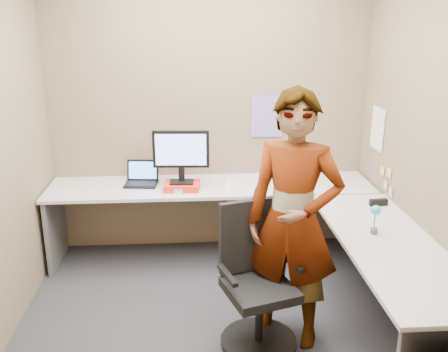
{
  "coord_description": "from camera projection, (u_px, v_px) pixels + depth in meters",
  "views": [
    {
      "loc": [
        -0.18,
        -3.35,
        2.22
      ],
      "look_at": [
        0.07,
        0.25,
        1.05
      ],
      "focal_mm": 40.0,
      "sensor_mm": 36.0,
      "label": 1
    }
  ],
  "objects": [
    {
      "name": "ground",
      "position": [
        217.0,
        314.0,
        3.88
      ],
      "size": [
        3.0,
        3.0,
        0.0
      ],
      "primitive_type": "plane",
      "color": "#26262B",
      "rests_on": "ground"
    },
    {
      "name": "wall_back",
      "position": [
        209.0,
        112.0,
        4.69
      ],
      "size": [
        3.0,
        0.0,
        3.0
      ],
      "primitive_type": "plane",
      "rotation": [
        1.57,
        0.0,
        0.0
      ],
      "color": "brown",
      "rests_on": "ground"
    },
    {
      "name": "wall_right",
      "position": [
        426.0,
        143.0,
        3.56
      ],
      "size": [
        0.0,
        2.7,
        2.7
      ],
      "primitive_type": "plane",
      "rotation": [
        1.57,
        0.0,
        -1.57
      ],
      "color": "brown",
      "rests_on": "ground"
    },
    {
      "name": "desk",
      "position": [
        267.0,
        223.0,
        4.09
      ],
      "size": [
        2.98,
        2.58,
        0.73
      ],
      "color": "#B9B9B9",
      "rests_on": "ground"
    },
    {
      "name": "paper_ream",
      "position": [
        182.0,
        186.0,
        4.45
      ],
      "size": [
        0.32,
        0.25,
        0.06
      ],
      "primitive_type": "cube",
      "rotation": [
        0.0,
        0.0,
        -0.06
      ],
      "color": "red",
      "rests_on": "desk"
    },
    {
      "name": "monitor",
      "position": [
        181.0,
        152.0,
        4.37
      ],
      "size": [
        0.5,
        0.16,
        0.47
      ],
      "rotation": [
        0.0,
        0.0,
        -0.06
      ],
      "color": "black",
      "rests_on": "paper_ream"
    },
    {
      "name": "laptop",
      "position": [
        142.0,
        178.0,
        4.6
      ],
      "size": [
        0.32,
        0.27,
        0.21
      ],
      "rotation": [
        0.0,
        0.0,
        -0.11
      ],
      "color": "black",
      "rests_on": "desk"
    },
    {
      "name": "trackball_mouse",
      "position": [
        181.0,
        190.0,
        4.38
      ],
      "size": [
        0.12,
        0.08,
        0.07
      ],
      "color": "#B7B7BC",
      "rests_on": "desk"
    },
    {
      "name": "origami",
      "position": [
        229.0,
        184.0,
        4.51
      ],
      "size": [
        0.1,
        0.1,
        0.06
      ],
      "primitive_type": "cone",
      "color": "white",
      "rests_on": "desk"
    },
    {
      "name": "stapler",
      "position": [
        378.0,
        202.0,
        4.08
      ],
      "size": [
        0.15,
        0.05,
        0.05
      ],
      "primitive_type": "cube",
      "rotation": [
        0.0,
        0.0,
        0.1
      ],
      "color": "black",
      "rests_on": "desk"
    },
    {
      "name": "flower",
      "position": [
        375.0,
        215.0,
        3.52
      ],
      "size": [
        0.07,
        0.07,
        0.22
      ],
      "color": "brown",
      "rests_on": "desk"
    },
    {
      "name": "calendar_purple",
      "position": [
        267.0,
        116.0,
        4.73
      ],
      "size": [
        0.3,
        0.01,
        0.4
      ],
      "primitive_type": "cube",
      "color": "#846BB7",
      "rests_on": "wall_back"
    },
    {
      "name": "calendar_white",
      "position": [
        378.0,
        129.0,
        4.44
      ],
      "size": [
        0.01,
        0.28,
        0.38
      ],
      "primitive_type": "cube",
      "color": "white",
      "rests_on": "wall_right"
    },
    {
      "name": "sticky_note_a",
      "position": [
        389.0,
        173.0,
        4.2
      ],
      "size": [
        0.01,
        0.07,
        0.07
      ],
      "primitive_type": "cube",
      "color": "#F2E059",
      "rests_on": "wall_right"
    },
    {
      "name": "sticky_note_b",
      "position": [
        385.0,
        185.0,
        4.29
      ],
      "size": [
        0.01,
        0.07,
        0.07
      ],
      "primitive_type": "cube",
      "color": "pink",
      "rests_on": "wall_right"
    },
    {
      "name": "sticky_note_c",
      "position": [
        391.0,
        192.0,
        4.18
      ],
      "size": [
        0.01,
        0.07,
        0.07
      ],
      "primitive_type": "cube",
      "color": "pink",
      "rests_on": "wall_right"
    },
    {
      "name": "sticky_note_d",
      "position": [
        382.0,
        171.0,
        4.36
      ],
      "size": [
        0.01,
        0.07,
        0.07
      ],
      "primitive_type": "cube",
      "color": "#F2E059",
      "rests_on": "wall_right"
    },
    {
      "name": "office_chair",
      "position": [
        256.0,
        290.0,
        3.44
      ],
      "size": [
        0.58,
        0.56,
        1.0
      ],
      "rotation": [
        0.0,
        0.0,
        0.3
      ],
      "color": "black",
      "rests_on": "ground"
    },
    {
      "name": "person",
      "position": [
        293.0,
        221.0,
        3.35
      ],
      "size": [
        0.77,
        0.66,
        1.79
      ],
      "primitive_type": "imported",
      "rotation": [
        0.0,
        0.0,
        -0.42
      ],
      "color": "#999399",
      "rests_on": "ground"
    }
  ]
}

